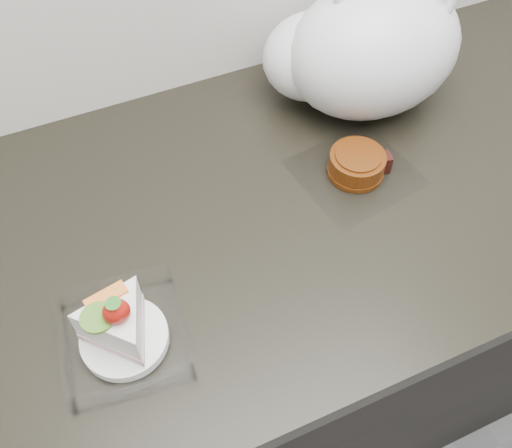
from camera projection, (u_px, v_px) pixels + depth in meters
The scene contains 4 objects.
counter at pixel (303, 317), 1.25m from camera, with size 2.04×0.64×0.90m.
cake_tray at pixel (122, 331), 0.71m from camera, with size 0.17×0.17×0.12m.
mooncake_wrap at pixel (357, 166), 0.89m from camera, with size 0.20×0.19×0.04m.
plastic_bag at pixel (362, 50), 0.92m from camera, with size 0.36×0.31×0.27m.
Camera 1 is at (-0.33, 1.20, 1.58)m, focal length 40.00 mm.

